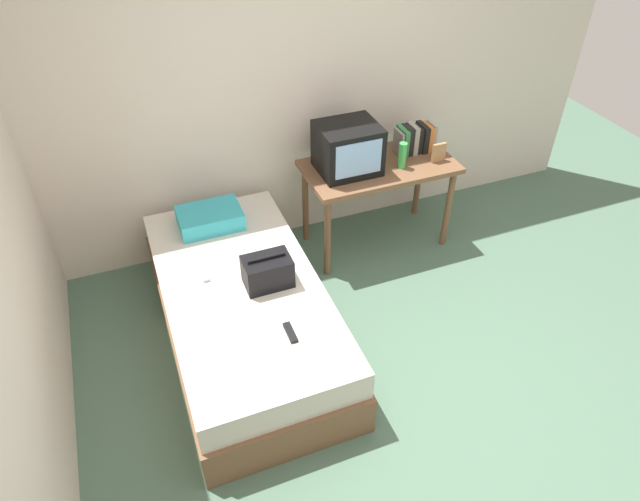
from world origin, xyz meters
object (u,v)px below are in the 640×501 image
(magazine, at_px, (235,319))
(remote_silver, at_px, (204,274))
(bed, at_px, (244,311))
(book_row, at_px, (415,139))
(picture_frame, at_px, (439,153))
(water_bottle, at_px, (402,155))
(pillow, at_px, (210,218))
(remote_dark, at_px, (290,333))
(desk, at_px, (379,175))
(tv, at_px, (348,148))
(handbag, at_px, (268,271))

(magazine, height_order, remote_silver, remote_silver)
(bed, relative_size, book_row, 6.48)
(book_row, xyz_separation_m, remote_silver, (-1.83, -0.59, -0.33))
(book_row, distance_m, picture_frame, 0.23)
(water_bottle, height_order, remote_silver, water_bottle)
(magazine, bearing_deg, remote_silver, 100.78)
(book_row, bearing_deg, pillow, -177.85)
(remote_dark, distance_m, remote_silver, 0.77)
(desk, bearing_deg, tv, 175.71)
(bed, height_order, picture_frame, picture_frame)
(book_row, bearing_deg, desk, -165.24)
(pillow, relative_size, magazine, 1.55)
(bed, distance_m, water_bottle, 1.64)
(tv, relative_size, water_bottle, 2.18)
(water_bottle, distance_m, remote_silver, 1.70)
(tv, bearing_deg, book_row, 6.69)
(water_bottle, distance_m, handbag, 1.42)
(picture_frame, xyz_separation_m, pillow, (-1.76, 0.15, -0.25))
(pillow, distance_m, remote_dark, 1.23)
(desk, distance_m, handbag, 1.33)
(picture_frame, xyz_separation_m, handbag, (-1.56, -0.60, -0.21))
(tv, height_order, remote_dark, tv)
(bed, height_order, tv, tv)
(tv, xyz_separation_m, remote_dark, (-0.87, -1.20, -0.41))
(desk, relative_size, water_bottle, 5.75)
(water_bottle, relative_size, remote_silver, 1.40)
(desk, distance_m, book_row, 0.41)
(pillow, bearing_deg, remote_silver, -107.18)
(desk, height_order, water_bottle, water_bottle)
(water_bottle, distance_m, book_row, 0.28)
(tv, distance_m, book_row, 0.61)
(pillow, bearing_deg, remote_dark, -80.97)
(picture_frame, distance_m, magazine, 2.04)
(tv, bearing_deg, pillow, 179.56)
(water_bottle, bearing_deg, remote_dark, -139.44)
(remote_silver, bearing_deg, picture_frame, 11.13)
(tv, height_order, book_row, tv)
(desk, distance_m, pillow, 1.33)
(remote_silver, bearing_deg, bed, -38.64)
(remote_silver, bearing_deg, water_bottle, 13.88)
(picture_frame, bearing_deg, book_row, 114.12)
(bed, bearing_deg, desk, 27.00)
(tv, xyz_separation_m, magazine, (-1.14, -0.97, -0.41))
(remote_dark, bearing_deg, picture_frame, 34.09)
(bed, xyz_separation_m, handbag, (0.17, -0.06, 0.35))
(tv, bearing_deg, remote_silver, -157.14)
(pillow, bearing_deg, water_bottle, -4.88)
(handbag, relative_size, remote_silver, 2.08)
(magazine, distance_m, remote_silver, 0.46)
(desk, height_order, book_row, book_row)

